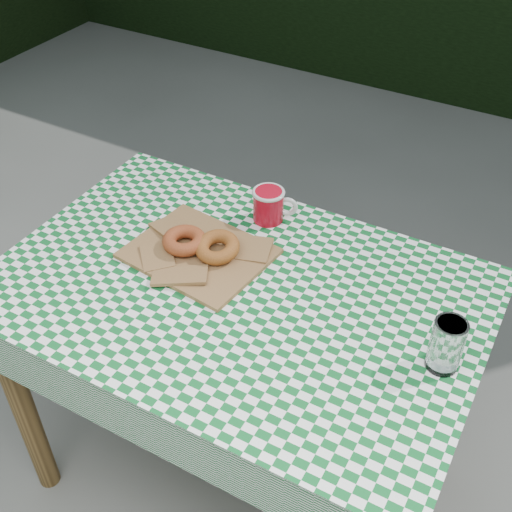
{
  "coord_description": "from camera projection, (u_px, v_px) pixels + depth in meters",
  "views": [
    {
      "loc": [
        0.63,
        -0.75,
        1.76
      ],
      "look_at": [
        0.06,
        0.26,
        0.79
      ],
      "focal_mm": 45.14,
      "sensor_mm": 36.0,
      "label": 1
    }
  ],
  "objects": [
    {
      "name": "ground",
      "position": [
        193.0,
        506.0,
        1.87
      ],
      "size": [
        60.0,
        60.0,
        0.0
      ],
      "primitive_type": "plane",
      "color": "#53544E",
      "rests_on": "ground"
    },
    {
      "name": "table",
      "position": [
        239.0,
        392.0,
        1.72
      ],
      "size": [
        1.1,
        0.74,
        0.75
      ],
      "primitive_type": "cube",
      "rotation": [
        0.0,
        0.0,
        0.01
      ],
      "color": "#52381C",
      "rests_on": "ground"
    },
    {
      "name": "tablecloth",
      "position": [
        236.0,
        289.0,
        1.47
      ],
      "size": [
        1.12,
        0.76,
        0.01
      ],
      "primitive_type": "cube",
      "rotation": [
        0.0,
        0.0,
        0.01
      ],
      "color": "#0D5723",
      "rests_on": "table"
    },
    {
      "name": "paper_bag",
      "position": [
        199.0,
        252.0,
        1.56
      ],
      "size": [
        0.35,
        0.29,
        0.02
      ],
      "primitive_type": "cube",
      "rotation": [
        0.0,
        0.0,
        -0.11
      ],
      "color": "olive",
      "rests_on": "tablecloth"
    },
    {
      "name": "bagel_front",
      "position": [
        184.0,
        241.0,
        1.55
      ],
      "size": [
        0.14,
        0.14,
        0.03
      ],
      "primitive_type": "torus",
      "rotation": [
        0.0,
        0.0,
        0.43
      ],
      "color": "#99441F",
      "rests_on": "paper_bag"
    },
    {
      "name": "bagel_back",
      "position": [
        217.0,
        247.0,
        1.53
      ],
      "size": [
        0.12,
        0.12,
        0.03
      ],
      "primitive_type": "torus",
      "rotation": [
        0.0,
        0.0,
        -0.14
      ],
      "color": "#9B5620",
      "rests_on": "paper_bag"
    },
    {
      "name": "coffee_mug",
      "position": [
        268.0,
        205.0,
        1.65
      ],
      "size": [
        0.2,
        0.2,
        0.09
      ],
      "primitive_type": null,
      "rotation": [
        0.0,
        0.0,
        0.39
      ],
      "color": "#AB0B1C",
      "rests_on": "tablecloth"
    },
    {
      "name": "drinking_glass",
      "position": [
        446.0,
        345.0,
        1.26
      ],
      "size": [
        0.08,
        0.08,
        0.12
      ],
      "primitive_type": "cylinder",
      "rotation": [
        0.0,
        0.0,
        0.34
      ],
      "color": "white",
      "rests_on": "tablecloth"
    }
  ]
}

